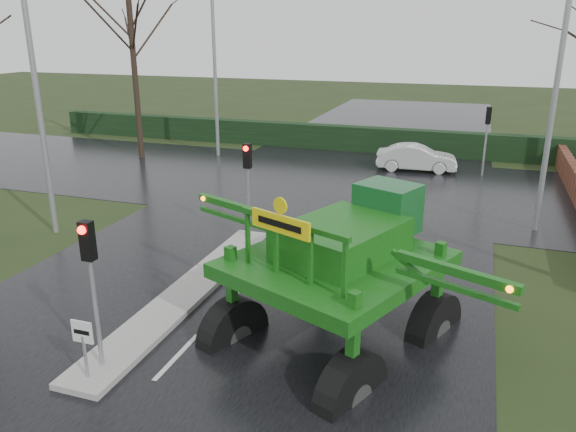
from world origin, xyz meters
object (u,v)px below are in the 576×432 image
(street_light_right, at_px, (550,66))
(crop_sprayer, at_px, (237,245))
(street_light_left_near, at_px, (40,67))
(traffic_signal_far, at_px, (487,126))
(traffic_signal_mid, at_px, (248,171))
(keep_left_sign, at_px, (83,340))
(street_light_left_far, at_px, (219,51))
(traffic_signal_near, at_px, (90,264))
(white_sedan, at_px, (416,171))

(street_light_right, relative_size, crop_sprayer, 1.21)
(street_light_left_near, bearing_deg, traffic_signal_far, 43.63)
(traffic_signal_mid, height_order, street_light_right, street_light_right)
(street_light_right, bearing_deg, crop_sprayer, -124.66)
(traffic_signal_mid, xyz_separation_m, street_light_left_near, (-6.89, -1.49, 3.40))
(keep_left_sign, height_order, street_light_left_near, street_light_left_near)
(street_light_right, xyz_separation_m, street_light_left_far, (-16.39, 8.00, 0.00))
(traffic_signal_near, xyz_separation_m, white_sedan, (4.43, 20.99, -2.59))
(white_sedan, bearing_deg, traffic_signal_mid, 155.08)
(street_light_left_near, height_order, crop_sprayer, street_light_left_near)
(crop_sprayer, bearing_deg, traffic_signal_near, -108.72)
(keep_left_sign, height_order, traffic_signal_far, traffic_signal_far)
(street_light_left_far, distance_m, crop_sprayer, 20.94)
(traffic_signal_mid, distance_m, traffic_signal_far, 14.75)
(keep_left_sign, height_order, street_light_left_far, street_light_left_far)
(traffic_signal_far, distance_m, crop_sprayer, 19.32)
(traffic_signal_far, bearing_deg, street_light_right, 101.95)
(traffic_signal_near, relative_size, traffic_signal_mid, 1.00)
(traffic_signal_far, relative_size, white_sedan, 0.85)
(keep_left_sign, xyz_separation_m, street_light_left_near, (-6.89, 7.50, 4.93))
(white_sedan, bearing_deg, crop_sprayer, 167.85)
(keep_left_sign, relative_size, traffic_signal_mid, 0.38)
(street_light_right, bearing_deg, traffic_signal_mid, -154.60)
(street_light_right, relative_size, white_sedan, 2.41)
(keep_left_sign, distance_m, street_light_right, 17.23)
(traffic_signal_far, relative_size, street_light_right, 0.35)
(traffic_signal_mid, distance_m, crop_sprayer, 6.39)
(traffic_signal_mid, xyz_separation_m, street_light_left_far, (-6.89, 12.51, 3.40))
(traffic_signal_near, relative_size, street_light_left_far, 0.35)
(street_light_left_far, bearing_deg, traffic_signal_near, -71.83)
(traffic_signal_near, relative_size, white_sedan, 0.85)
(traffic_signal_near, relative_size, traffic_signal_far, 1.00)
(street_light_left_near, distance_m, white_sedan, 18.96)
(street_light_right, height_order, street_light_left_far, same)
(crop_sprayer, distance_m, white_sedan, 18.75)
(keep_left_sign, distance_m, traffic_signal_far, 22.93)
(keep_left_sign, distance_m, traffic_signal_mid, 9.12)
(traffic_signal_far, bearing_deg, traffic_signal_mid, 58.07)
(traffic_signal_mid, bearing_deg, keep_left_sign, -90.00)
(keep_left_sign, height_order, traffic_signal_near, traffic_signal_near)
(keep_left_sign, relative_size, traffic_signal_near, 0.38)
(street_light_right, height_order, crop_sprayer, street_light_right)
(street_light_left_near, height_order, white_sedan, street_light_left_near)
(traffic_signal_far, height_order, street_light_left_near, street_light_left_near)
(traffic_signal_far, bearing_deg, traffic_signal_near, 69.64)
(traffic_signal_near, bearing_deg, street_light_right, 53.87)
(street_light_left_near, height_order, street_light_right, same)
(street_light_left_near, bearing_deg, street_light_right, 20.11)
(traffic_signal_mid, bearing_deg, street_light_left_near, -167.79)
(crop_sprayer, xyz_separation_m, white_sedan, (2.19, 18.47, -2.36))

